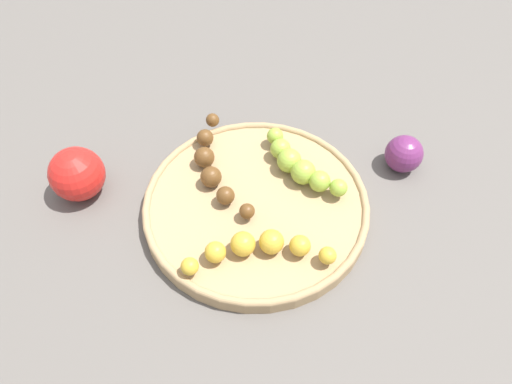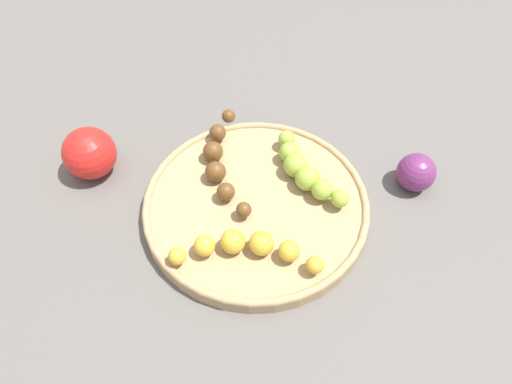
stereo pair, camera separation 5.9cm
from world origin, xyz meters
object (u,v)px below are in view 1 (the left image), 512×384
at_px(banana_spotted, 258,248).
at_px(banana_overripe, 213,165).
at_px(apple_red, 77,174).
at_px(banana_green, 299,165).
at_px(fruit_bowl, 256,204).
at_px(plum_purple, 404,154).

bearing_deg(banana_spotted, banana_overripe, 19.42).
height_order(banana_spotted, apple_red, apple_red).
bearing_deg(banana_overripe, banana_green, 161.63).
relative_size(fruit_bowl, plum_purple, 5.62).
bearing_deg(banana_green, fruit_bowl, -0.38).
bearing_deg(fruit_bowl, plum_purple, -120.71).
height_order(fruit_bowl, apple_red, apple_red).
height_order(banana_green, apple_red, apple_red).
bearing_deg(banana_green, plum_purple, 150.93).
height_order(banana_spotted, banana_overripe, banana_spotted).
distance_m(fruit_bowl, banana_green, 0.08).
xyz_separation_m(banana_spotted, plum_purple, (-0.06, -0.25, -0.01)).
xyz_separation_m(banana_green, banana_overripe, (0.09, 0.07, -0.00)).
distance_m(banana_green, apple_red, 0.29).
xyz_separation_m(banana_overripe, plum_purple, (-0.19, -0.18, -0.01)).
distance_m(fruit_bowl, apple_red, 0.24).
distance_m(fruit_bowl, plum_purple, 0.22).
bearing_deg(banana_spotted, fruit_bowl, -3.65).
height_order(banana_spotted, banana_green, banana_green).
bearing_deg(banana_green, banana_overripe, -40.92).
bearing_deg(banana_green, apple_red, -37.03).
height_order(plum_purple, apple_red, apple_red).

